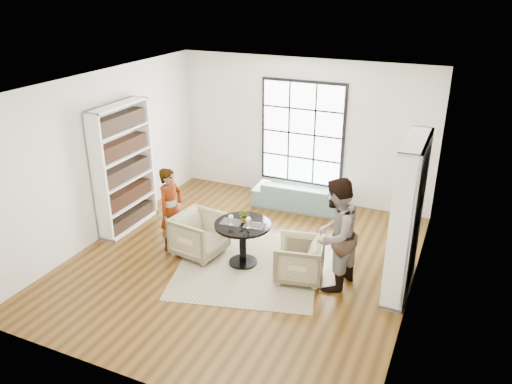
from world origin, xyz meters
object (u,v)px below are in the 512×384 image
at_px(sofa, 298,195).
at_px(wine_glass_right, 248,220).
at_px(pedestal_table, 243,235).
at_px(person_right, 335,235).
at_px(wine_glass_left, 231,217).
at_px(person_left, 171,209).
at_px(flower_centerpiece, 245,216).
at_px(armchair_left, 200,235).
at_px(armchair_right, 299,259).

distance_m(sofa, wine_glass_right, 2.68).
xyz_separation_m(pedestal_table, wine_glass_right, (0.15, -0.10, 0.35)).
distance_m(person_right, wine_glass_left, 1.71).
bearing_deg(person_left, flower_centerpiece, -78.96).
distance_m(pedestal_table, person_left, 1.38).
height_order(armchair_left, wine_glass_left, wine_glass_left).
relative_size(armchair_left, person_right, 0.45).
xyz_separation_m(wine_glass_left, wine_glass_right, (0.30, 0.02, 0.01)).
relative_size(sofa, wine_glass_right, 9.47).
bearing_deg(flower_centerpiece, pedestal_table, -100.30).
relative_size(armchair_left, wine_glass_right, 4.16).
xyz_separation_m(person_left, flower_centerpiece, (1.38, 0.08, 0.11)).
distance_m(person_left, person_right, 2.93).
bearing_deg(person_left, person_right, -83.09).
bearing_deg(person_right, armchair_right, -78.13).
xyz_separation_m(wine_glass_left, flower_centerpiece, (0.17, 0.19, -0.02)).
relative_size(pedestal_table, armchair_right, 1.26).
height_order(person_left, wine_glass_left, person_left).
relative_size(wine_glass_left, flower_centerpiece, 0.82).
height_order(sofa, armchair_right, armchair_right).
height_order(sofa, person_right, person_right).
relative_size(armchair_right, wine_glass_left, 4.00).
relative_size(wine_glass_right, flower_centerpiece, 0.85).
height_order(sofa, wine_glass_right, wine_glass_right).
relative_size(person_right, wine_glass_right, 9.20).
bearing_deg(wine_glass_right, pedestal_table, 147.18).
height_order(person_right, wine_glass_right, person_right).
bearing_deg(flower_centerpiece, armchair_right, -6.68).
relative_size(pedestal_table, wine_glass_left, 5.02).
xyz_separation_m(armchair_right, flower_centerpiece, (-0.99, 0.12, 0.52)).
bearing_deg(flower_centerpiece, person_right, -4.31).
xyz_separation_m(person_left, wine_glass_right, (1.52, -0.08, 0.14)).
bearing_deg(wine_glass_right, flower_centerpiece, 128.71).
xyz_separation_m(armchair_right, person_right, (0.55, 0.00, 0.56)).
xyz_separation_m(pedestal_table, sofa, (0.08, 2.51, -0.27)).
bearing_deg(person_left, armchair_left, -82.47).
relative_size(pedestal_table, person_right, 0.52).
distance_m(armchair_left, wine_glass_left, 0.84).
height_order(person_left, person_right, person_right).
height_order(armchair_left, flower_centerpiece, flower_centerpiece).
relative_size(armchair_right, person_left, 0.50).
xyz_separation_m(armchair_left, person_right, (2.37, -0.03, 0.53)).
bearing_deg(sofa, armchair_left, 67.45).
bearing_deg(person_left, sofa, -22.38).
distance_m(sofa, armchair_right, 2.72).
bearing_deg(armchair_right, sofa, -171.49).
height_order(sofa, armchair_left, armchair_left).
bearing_deg(armchair_left, wine_glass_left, -91.37).
bearing_deg(wine_glass_left, wine_glass_right, 3.86).
bearing_deg(sofa, pedestal_table, 85.20).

